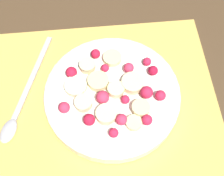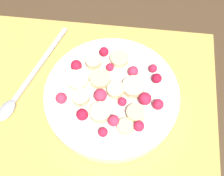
# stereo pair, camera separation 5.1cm
# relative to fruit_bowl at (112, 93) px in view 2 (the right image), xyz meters

# --- Properties ---
(ground_plane) EXTENTS (3.00, 3.00, 0.00)m
(ground_plane) POSITION_rel_fruit_bowl_xyz_m (0.05, 0.00, -0.02)
(ground_plane) COLOR #4C3823
(placemat) EXTENTS (0.46, 0.33, 0.01)m
(placemat) POSITION_rel_fruit_bowl_xyz_m (0.05, 0.00, -0.02)
(placemat) COLOR #E0B251
(placemat) RESTS_ON ground_plane
(fruit_bowl) EXTENTS (0.23, 0.23, 0.05)m
(fruit_bowl) POSITION_rel_fruit_bowl_xyz_m (0.00, 0.00, 0.00)
(fruit_bowl) COLOR white
(fruit_bowl) RESTS_ON placemat
(spoon) EXTENTS (0.09, 0.21, 0.01)m
(spoon) POSITION_rel_fruit_bowl_xyz_m (0.16, 0.00, -0.01)
(spoon) COLOR #B2B2B7
(spoon) RESTS_ON placemat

